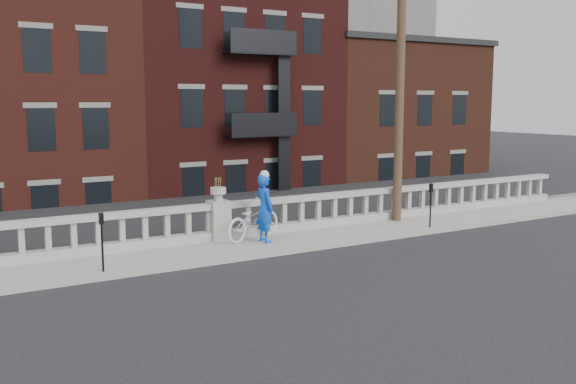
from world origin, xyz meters
name	(u,v)px	position (x,y,z in m)	size (l,w,h in m)	color
ground	(292,277)	(0.00, 0.00, 0.00)	(120.00, 120.00, 0.00)	black
sidewalk	(234,248)	(0.00, 3.00, 0.07)	(32.00, 2.20, 0.15)	gray
balustrade	(219,222)	(0.00, 3.95, 0.64)	(28.00, 0.34, 1.03)	gray
planter_pedestal	(219,215)	(0.00, 3.95, 0.83)	(0.55, 0.55, 1.76)	gray
lower_level	(76,127)	(0.56, 23.04, 2.63)	(80.00, 44.00, 20.80)	#605E59
utility_pole	(400,62)	(6.20, 3.60, 5.24)	(1.60, 0.28, 10.00)	#422D1E
parking_meter_c	(102,235)	(-3.73, 2.15, 1.00)	(0.10, 0.09, 1.36)	black
parking_meter_d	(431,200)	(6.29, 2.15, 1.00)	(0.10, 0.09, 1.36)	black
bicycle	(253,220)	(0.84, 3.46, 0.70)	(0.74, 2.11, 1.11)	silver
cyclist	(265,208)	(0.96, 3.01, 1.09)	(0.68, 0.45, 1.88)	blue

